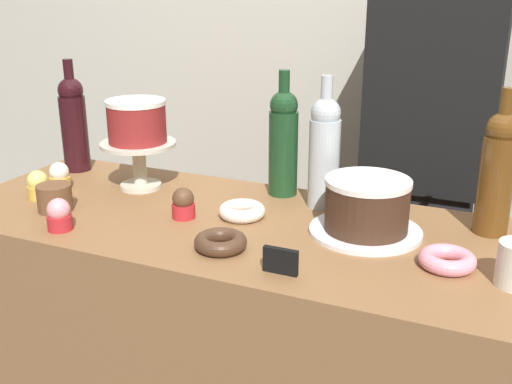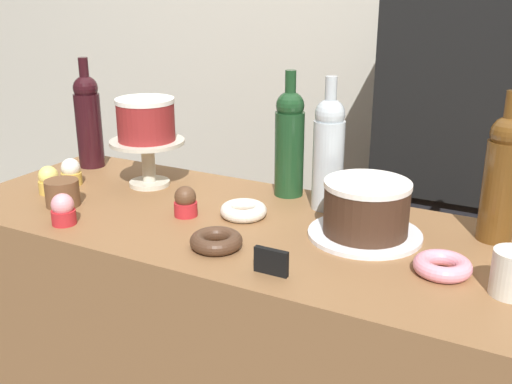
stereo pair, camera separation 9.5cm
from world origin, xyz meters
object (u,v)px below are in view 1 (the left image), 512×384
cupcake_vanilla (60,177)px  donut_chocolate (221,242)px  wine_bottle_dark_red (74,122)px  donut_pink (447,260)px  cake_stand_pedestal (139,157)px  wine_bottle_amber (497,171)px  price_sign_chalkboard (281,261)px  white_layer_cake (137,121)px  cupcake_chocolate (183,204)px  barista_figure (424,188)px  wine_bottle_clear (324,150)px  cookie_stack (55,198)px  cupcake_strawberry (59,215)px  donut_sugar (242,211)px  cupcake_lemon (38,185)px  chocolate_round_cake (367,204)px  wine_bottle_green (283,141)px

cupcake_vanilla → donut_chocolate: (0.57, -0.17, -0.02)m
wine_bottle_dark_red → donut_pink: size_ratio=2.91×
cake_stand_pedestal → donut_chocolate: size_ratio=1.80×
wine_bottle_amber → cupcake_vanilla: bearing=-172.0°
price_sign_chalkboard → cake_stand_pedestal: bearing=149.1°
white_layer_cake → cupcake_chocolate: white_layer_cake is taller
donut_pink → barista_figure: bearing=102.4°
wine_bottle_clear → cookie_stack: bearing=-153.4°
cupcake_strawberry → cupcake_chocolate: bearing=38.9°
cupcake_chocolate → donut_sugar: size_ratio=0.66×
cupcake_chocolate → cupcake_vanilla: (-0.41, 0.05, 0.00)m
cupcake_lemon → barista_figure: (0.88, 0.65, -0.09)m
wine_bottle_dark_red → cookie_stack: size_ratio=3.87×
donut_pink → donut_chocolate: bearing=-166.9°
cake_stand_pedestal → cupcake_vanilla: bearing=-153.7°
cake_stand_pedestal → wine_bottle_amber: wine_bottle_amber is taller
donut_pink → donut_chocolate: size_ratio=1.00×
cupcake_chocolate → cupcake_strawberry: (-0.22, -0.18, 0.00)m
donut_pink → cookie_stack: (-0.92, -0.07, 0.02)m
donut_sugar → cookie_stack: (-0.44, -0.14, 0.02)m
donut_pink → donut_chocolate: 0.46m
wine_bottle_amber → price_sign_chalkboard: size_ratio=4.65×
white_layer_cake → cupcake_strawberry: 0.35m
chocolate_round_cake → donut_sugar: chocolate_round_cake is taller
donut_pink → wine_bottle_amber: bearing=73.7°
wine_bottle_amber → cupcake_strawberry: (-0.89, -0.38, -0.11)m
wine_bottle_amber → donut_sugar: bearing=-165.5°
chocolate_round_cake → donut_sugar: (-0.29, -0.02, -0.05)m
wine_bottle_clear → barista_figure: 0.49m
wine_bottle_dark_red → cupcake_vanilla: (0.07, -0.16, -0.11)m
wine_bottle_amber → donut_pink: size_ratio=2.91×
cupcake_strawberry → barista_figure: 1.06m
cupcake_vanilla → barista_figure: 1.05m
cupcake_vanilla → cake_stand_pedestal: bearing=26.3°
cupcake_strawberry → cookie_stack: size_ratio=0.88×
donut_chocolate → wine_bottle_dark_red: bearing=152.8°
cake_stand_pedestal → donut_sugar: bearing=-13.9°
cookie_stack → donut_chocolate: bearing=-4.6°
cupcake_lemon → barista_figure: bearing=36.5°
wine_bottle_clear → cupcake_chocolate: 0.36m
donut_sugar → barista_figure: (0.34, 0.56, -0.07)m
white_layer_cake → cupcake_chocolate: 0.30m
wine_bottle_green → cookie_stack: bearing=-143.7°
chocolate_round_cake → cupcake_vanilla: 0.83m
wine_bottle_dark_red → donut_pink: (1.09, -0.23, -0.13)m
cake_stand_pedestal → white_layer_cake: bearing=-14.0°
barista_figure → wine_bottle_clear: bearing=-114.9°
cupcake_chocolate → cupcake_lemon: 0.41m
donut_pink → wine_bottle_dark_red: bearing=168.2°
cookie_stack → barista_figure: 1.05m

